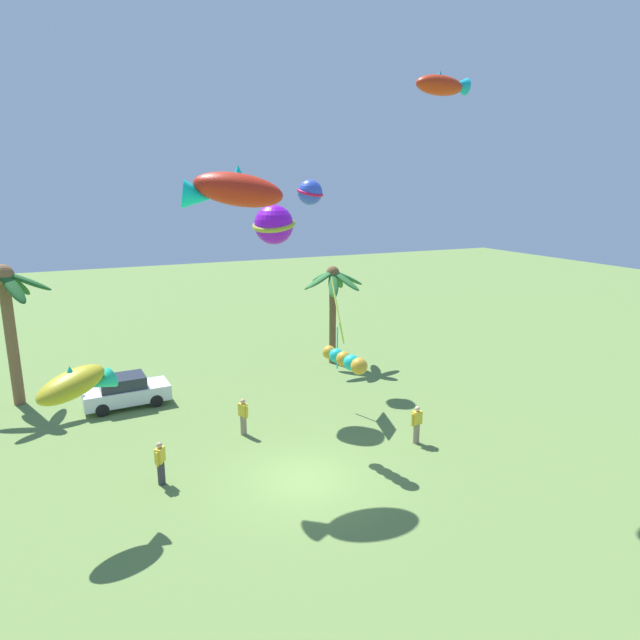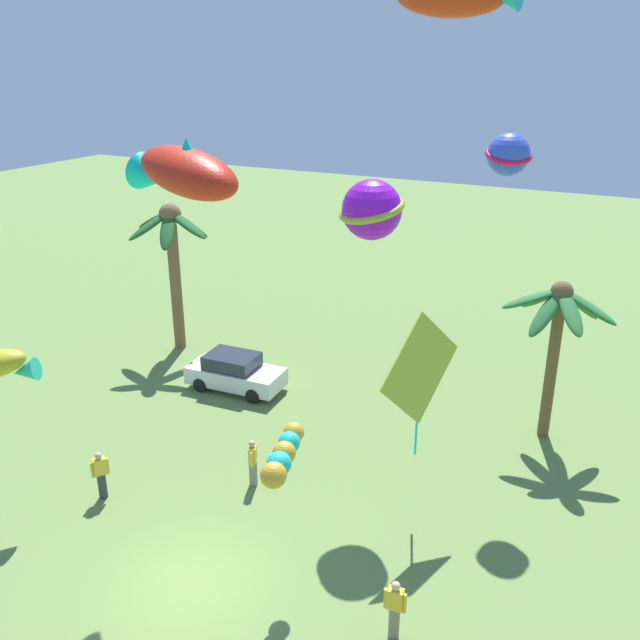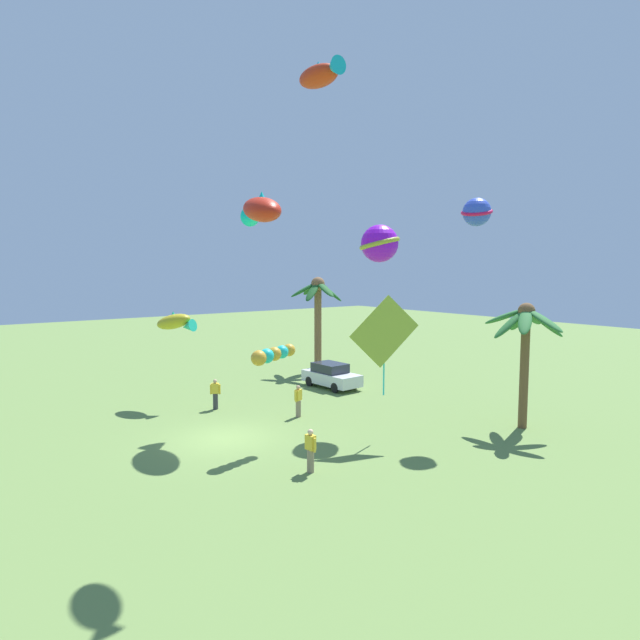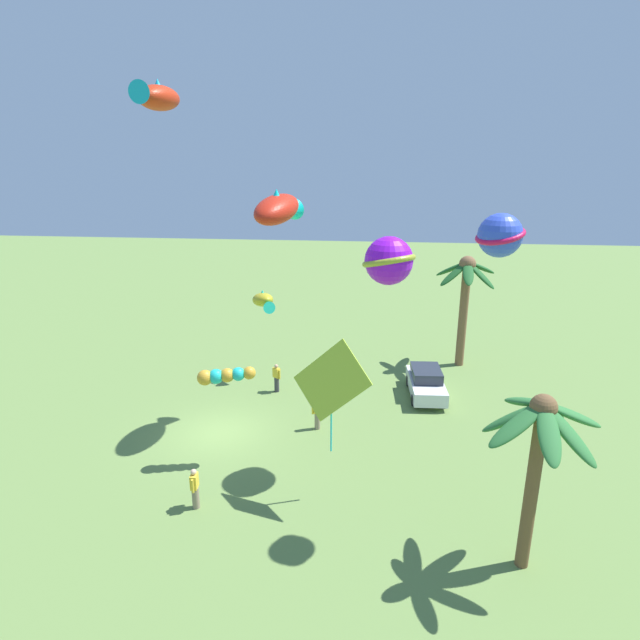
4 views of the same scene
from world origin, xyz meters
TOP-DOWN VIEW (x-y plane):
  - ground_plane at (0.00, 0.00)m, footprint 120.00×120.00m
  - palm_tree_0 at (6.80, 11.73)m, footprint 3.84×3.68m
  - palm_tree_1 at (-9.73, 12.23)m, footprint 4.05×3.78m
  - parked_car_0 at (-5.05, 9.78)m, footprint 3.99×1.92m
  - spectator_0 at (5.29, 0.74)m, footprint 0.55×0.26m
  - spectator_1 at (-0.87, 4.44)m, footprint 0.37×0.51m
  - spectator_2 at (-4.66, 1.77)m, footprint 0.40×0.47m
  - kite_ball_0 at (1.72, 7.39)m, footprint 2.77×2.77m
  - kite_fish_1 at (-7.03, 0.65)m, footprint 2.62×2.02m
  - kite_diamond_2 at (4.05, 5.52)m, footprint 1.29×2.89m
  - kite_tube_3 at (2.19, 1.07)m, footprint 0.97×2.27m
  - kite_ball_4 at (4.88, 10.51)m, footprint 1.94×1.94m
  - kite_fish_5 at (5.79, 0.81)m, footprint 2.12×1.00m
  - kite_fish_6 at (-1.45, 2.73)m, footprint 3.82×2.26m

SIDE VIEW (x-z plane):
  - ground_plane at x=0.00m, z-range 0.00..0.00m
  - parked_car_0 at x=-5.05m, z-range 0.00..1.51m
  - spectator_0 at x=5.29m, z-range 0.02..1.61m
  - spectator_1 at x=-0.87m, z-range 0.02..1.61m
  - spectator_2 at x=-4.66m, z-range 0.02..1.61m
  - kite_tube_3 at x=2.19m, z-range 3.52..4.21m
  - palm_tree_0 at x=6.80m, z-range 1.56..7.36m
  - kite_fish_1 at x=-7.03m, z-range 3.85..5.08m
  - kite_diamond_2 at x=4.05m, z-range 2.47..6.78m
  - palm_tree_1 at x=-9.73m, z-range 1.60..8.37m
  - kite_ball_0 at x=1.72m, z-range 7.63..9.42m
  - kite_ball_4 at x=4.88m, z-range 9.28..10.58m
  - kite_fish_6 at x=-1.45m, z-range 9.23..10.88m
  - kite_fish_5 at x=5.79m, z-range 13.25..14.12m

